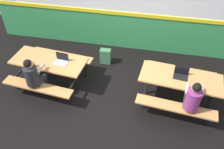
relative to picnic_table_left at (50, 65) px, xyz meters
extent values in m
cube|color=black|center=(1.58, -0.23, -0.58)|extent=(10.00, 10.00, 0.02)
cube|color=#338C4C|center=(1.58, 2.01, -0.02)|extent=(8.00, 0.12, 1.10)
cube|color=yellow|center=(1.58, 1.94, 0.58)|extent=(8.00, 0.03, 0.10)
cube|color=tan|center=(0.00, 0.00, 0.15)|extent=(1.89, 0.94, 0.04)
cube|color=tan|center=(-0.07, -0.63, -0.14)|extent=(1.75, 0.46, 0.04)
cube|color=tan|center=(0.07, 0.63, -0.14)|extent=(1.75, 0.46, 0.04)
cube|color=black|center=(-0.73, 0.08, -0.22)|extent=(0.04, 0.04, 0.70)
cube|color=black|center=(-0.73, 0.08, -0.18)|extent=(0.20, 1.55, 0.04)
cube|color=black|center=(-0.78, -0.43, -0.37)|extent=(0.04, 0.04, 0.41)
cube|color=black|center=(-0.67, 0.58, -0.37)|extent=(0.04, 0.04, 0.41)
cube|color=black|center=(0.73, -0.08, -0.22)|extent=(0.04, 0.04, 0.70)
cube|color=black|center=(0.73, -0.08, -0.18)|extent=(0.20, 1.55, 0.04)
cube|color=black|center=(0.67, -0.58, -0.37)|extent=(0.04, 0.04, 0.41)
cube|color=black|center=(0.78, 0.43, -0.37)|extent=(0.04, 0.04, 0.41)
cube|color=tan|center=(3.16, 0.00, 0.15)|extent=(1.89, 0.94, 0.04)
cube|color=tan|center=(3.10, -0.63, -0.14)|extent=(1.75, 0.46, 0.04)
cube|color=tan|center=(3.23, 0.63, -0.14)|extent=(1.75, 0.46, 0.04)
cube|color=black|center=(2.44, 0.08, -0.22)|extent=(0.04, 0.04, 0.70)
cube|color=black|center=(2.44, 0.08, -0.18)|extent=(0.20, 1.55, 0.04)
cube|color=black|center=(2.39, -0.43, -0.37)|extent=(0.04, 0.04, 0.41)
cube|color=black|center=(2.49, 0.58, -0.37)|extent=(0.04, 0.04, 0.41)
cube|color=black|center=(3.89, -0.08, -0.22)|extent=(0.04, 0.04, 0.70)
cube|color=black|center=(3.89, -0.08, -0.18)|extent=(0.20, 1.55, 0.04)
cube|color=black|center=(3.84, -0.58, -0.37)|extent=(0.04, 0.04, 0.41)
cube|color=black|center=(3.94, 0.43, -0.37)|extent=(0.04, 0.04, 0.41)
cylinder|color=#2D2D38|center=(-0.20, -0.29, -0.35)|extent=(0.11, 0.11, 0.45)
cylinder|color=#2D2D38|center=(-0.02, -0.31, -0.35)|extent=(0.11, 0.11, 0.45)
cube|color=#2D2D38|center=(-0.12, -0.45, -0.06)|extent=(0.34, 0.41, 0.12)
cylinder|color=#26262B|center=(-0.14, -0.62, 0.18)|extent=(0.30, 0.30, 0.48)
cylinder|color=tan|center=(-0.26, -0.41, 0.27)|extent=(0.11, 0.31, 0.08)
cylinder|color=tan|center=(0.02, -0.44, 0.27)|extent=(0.11, 0.31, 0.08)
sphere|color=tan|center=(-0.14, -0.60, 0.51)|extent=(0.20, 0.20, 0.20)
sphere|color=black|center=(-0.14, -0.63, 0.54)|extent=(0.18, 0.18, 0.18)
cylinder|color=#2D2D38|center=(3.33, -0.33, -0.35)|extent=(0.11, 0.11, 0.45)
cylinder|color=#2D2D38|center=(3.51, -0.35, -0.35)|extent=(0.11, 0.11, 0.45)
cube|color=#2D2D38|center=(3.40, -0.49, -0.06)|extent=(0.34, 0.41, 0.12)
cylinder|color=#8C3372|center=(3.38, -0.66, 0.18)|extent=(0.30, 0.30, 0.48)
cylinder|color=beige|center=(3.27, -0.45, 0.27)|extent=(0.11, 0.31, 0.08)
cylinder|color=beige|center=(3.54, -0.48, 0.27)|extent=(0.11, 0.31, 0.08)
sphere|color=beige|center=(3.39, -0.64, 0.51)|extent=(0.20, 0.20, 0.20)
sphere|color=black|center=(3.38, -0.67, 0.54)|extent=(0.18, 0.18, 0.18)
cube|color=silver|center=(0.34, -0.04, 0.17)|extent=(0.34, 0.25, 0.01)
cube|color=black|center=(0.35, 0.07, 0.28)|extent=(0.32, 0.04, 0.21)
cube|color=black|center=(3.15, 0.00, 0.17)|extent=(0.34, 0.25, 0.01)
cube|color=black|center=(3.16, 0.11, 0.28)|extent=(0.32, 0.04, 0.21)
cube|color=#3F724C|center=(1.17, 1.10, -0.35)|extent=(0.30, 0.18, 0.44)
cube|color=#3F724C|center=(1.17, 1.21, -0.42)|extent=(0.21, 0.04, 0.19)
camera|label=1|loc=(2.43, -4.22, 3.78)|focal=38.54mm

